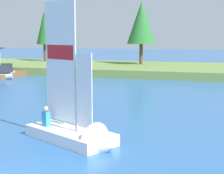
{
  "coord_description": "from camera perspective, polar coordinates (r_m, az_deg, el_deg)",
  "views": [
    {
      "loc": [
        5.29,
        -6.71,
        3.84
      ],
      "look_at": [
        0.09,
        10.79,
        1.2
      ],
      "focal_mm": 56.23,
      "sensor_mm": 36.0,
      "label": 1
    }
  ],
  "objects": [
    {
      "name": "sailboat",
      "position": [
        12.73,
        -4.91,
        -7.39
      ],
      "size": [
        4.31,
        3.19,
        6.18
      ],
      "rotation": [
        0.0,
        0.0,
        -0.48
      ],
      "color": "white",
      "rests_on": "ground"
    },
    {
      "name": "shore_bank",
      "position": [
        37.64,
        8.42,
        2.86
      ],
      "size": [
        80.0,
        12.49,
        0.75
      ],
      "primitive_type": "cube",
      "color": "olive",
      "rests_on": "ground"
    },
    {
      "name": "shoreline_tree_centre",
      "position": [
        39.35,
        4.81,
        10.37
      ],
      "size": [
        3.18,
        3.18,
        6.92
      ],
      "color": "brown",
      "rests_on": "shore_bank"
    },
    {
      "name": "wooden_dock",
      "position": [
        34.67,
        -16.43,
        1.91
      ],
      "size": [
        1.48,
        4.94,
        0.45
      ],
      "primitive_type": "cube",
      "color": "brown",
      "rests_on": "ground"
    },
    {
      "name": "shoreline_tree_midleft",
      "position": [
        45.1,
        -10.94,
        9.42
      ],
      "size": [
        2.03,
        2.03,
        6.27
      ],
      "color": "brown",
      "rests_on": "shore_bank"
    }
  ]
}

